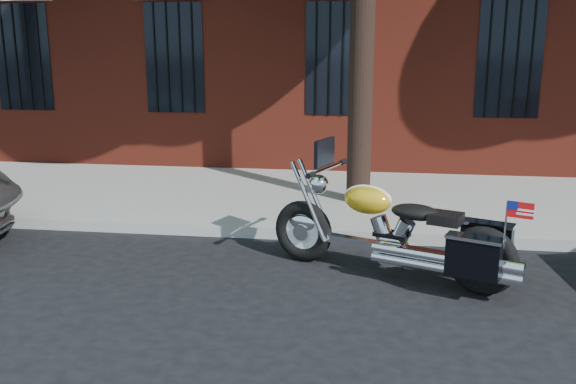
# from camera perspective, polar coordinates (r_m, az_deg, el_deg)

# --- Properties ---
(ground) EXTENTS (120.00, 120.00, 0.00)m
(ground) POSITION_cam_1_polar(r_m,az_deg,el_deg) (7.21, 1.49, -7.61)
(ground) COLOR black
(ground) RESTS_ON ground
(curb) EXTENTS (40.00, 0.16, 0.15)m
(curb) POSITION_cam_1_polar(r_m,az_deg,el_deg) (8.48, 2.52, -3.75)
(curb) COLOR gray
(curb) RESTS_ON ground
(sidewalk) EXTENTS (40.00, 3.60, 0.15)m
(sidewalk) POSITION_cam_1_polar(r_m,az_deg,el_deg) (10.28, 3.48, -0.59)
(sidewalk) COLOR gray
(sidewalk) RESTS_ON ground
(motorcycle) EXTENTS (2.69, 1.56, 1.49)m
(motorcycle) POSITION_cam_1_polar(r_m,az_deg,el_deg) (7.10, 9.92, -3.85)
(motorcycle) COLOR black
(motorcycle) RESTS_ON ground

